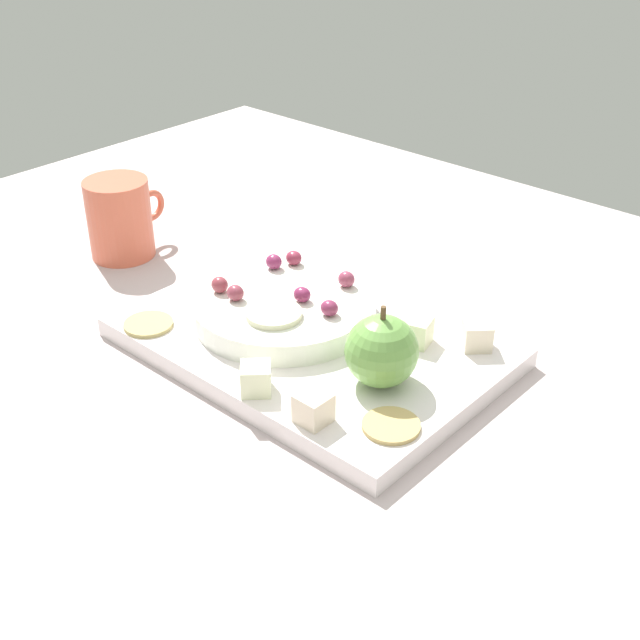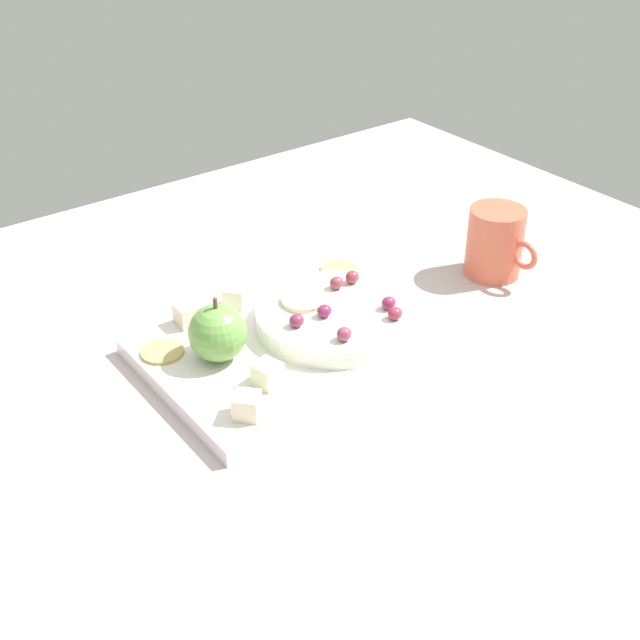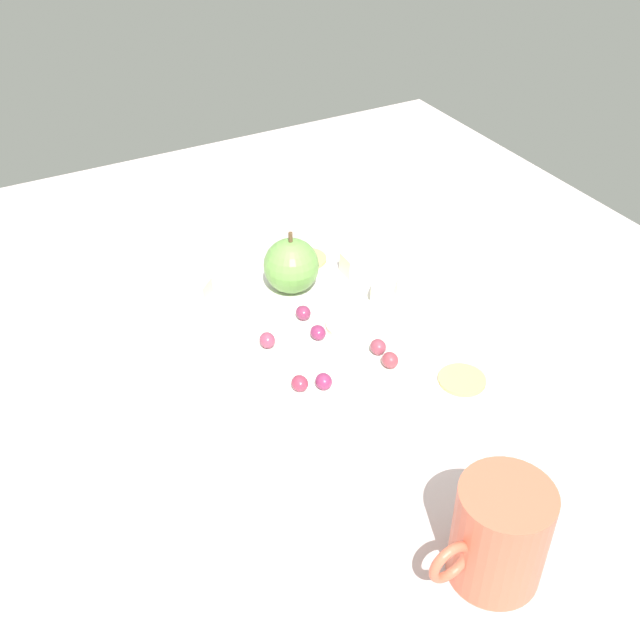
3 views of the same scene
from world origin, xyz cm
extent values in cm
cube|color=#C1B0B0|center=(0.00, 0.00, 1.81)|extent=(125.35, 108.27, 3.63)
cube|color=white|center=(3.69, -0.49, 4.63)|extent=(36.59, 24.93, 2.00)
cylinder|color=white|center=(-0.54, 0.56, 6.79)|extent=(18.80, 18.80, 2.33)
sphere|color=#6EA84C|center=(14.02, -1.98, 8.96)|extent=(6.67, 6.67, 6.67)
cylinder|color=brown|center=(14.02, -1.98, 12.90)|extent=(0.50, 0.50, 1.20)
cube|color=#F5E1C4|center=(13.40, -10.30, 6.96)|extent=(2.70, 2.70, 2.67)
cube|color=#ECF2C5|center=(6.66, -10.49, 6.96)|extent=(3.77, 3.77, 2.67)
cube|color=#F9E6C7|center=(17.21, 8.83, 6.96)|extent=(3.77, 3.77, 2.67)
cube|color=#EEF2C2|center=(12.47, 5.58, 6.96)|extent=(3.28, 3.28, 2.67)
cylinder|color=tan|center=(-9.50, -9.87, 5.83)|extent=(4.97, 4.97, 0.40)
cylinder|color=tan|center=(18.84, -6.61, 5.83)|extent=(4.97, 4.97, 0.40)
ellipsoid|color=#923B4C|center=(-3.76, -3.06, 8.76)|extent=(1.82, 1.64, 1.62)
ellipsoid|color=#862953|center=(1.39, 1.21, 8.71)|extent=(1.82, 1.64, 1.52)
ellipsoid|color=#953A45|center=(-6.18, -2.98, 8.79)|extent=(1.82, 1.64, 1.67)
ellipsoid|color=#963049|center=(-4.87, 6.62, 8.72)|extent=(1.82, 1.64, 1.53)
ellipsoid|color=#8C2C58|center=(-5.78, 4.46, 8.76)|extent=(1.82, 1.64, 1.61)
ellipsoid|color=#852D50|center=(5.24, 0.98, 8.73)|extent=(1.82, 1.64, 1.55)
ellipsoid|color=#973D58|center=(2.66, 6.56, 8.79)|extent=(1.82, 1.64, 1.68)
cylinder|color=beige|center=(1.43, -2.86, 8.25)|extent=(5.52, 5.52, 0.60)
cylinder|color=#D86146|center=(-28.10, 0.72, 8.43)|extent=(7.69, 7.69, 9.61)
torus|color=#D86146|center=(-28.39, 5.76, 8.43)|extent=(1.03, 4.04, 4.00)
camera|label=1|loc=(51.94, -52.40, 49.48)|focal=47.30mm
camera|label=2|loc=(51.63, 67.16, 60.49)|focal=46.77mm
camera|label=3|loc=(-55.00, 31.54, 58.48)|focal=43.02mm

